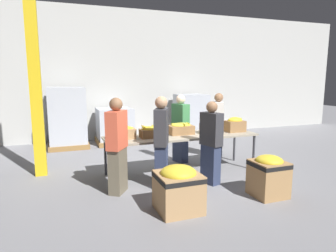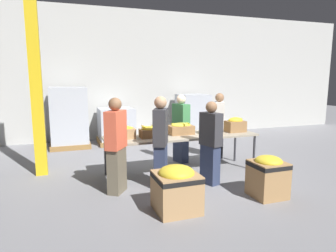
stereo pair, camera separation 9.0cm
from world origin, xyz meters
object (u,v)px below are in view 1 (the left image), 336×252
(volunteer_0, at_px, (218,126))
(donation_bin_0, at_px, (178,187))
(banana_box_1, at_px, (151,132))
(pallet_stack_2, at_px, (191,116))
(sorting_table, at_px, (182,137))
(banana_box_3, at_px, (211,126))
(volunteer_3, at_px, (117,146))
(volunteer_1, at_px, (161,143))
(banana_box_4, at_px, (235,124))
(volunteer_2, at_px, (211,143))
(donation_bin_1, at_px, (269,174))
(banana_box_2, at_px, (181,128))
(volunteer_4, at_px, (180,129))
(support_pillar, at_px, (35,74))
(pallet_stack_1, at_px, (115,126))
(banana_box_0, at_px, (122,132))
(pallet_stack_0, at_px, (67,118))

(volunteer_0, bearing_deg, donation_bin_0, -15.46)
(banana_box_1, xyz_separation_m, pallet_stack_2, (2.36, 3.25, -0.21))
(banana_box_1, bearing_deg, sorting_table, 0.86)
(banana_box_3, relative_size, volunteer_3, 0.24)
(volunteer_1, bearing_deg, volunteer_3, 115.45)
(volunteer_3, bearing_deg, volunteer_1, -55.47)
(banana_box_4, xyz_separation_m, volunteer_2, (-0.97, -0.74, -0.18))
(donation_bin_0, bearing_deg, volunteer_2, 41.02)
(donation_bin_1, xyz_separation_m, pallet_stack_2, (0.85, 4.88, 0.31))
(volunteer_1, bearing_deg, banana_box_2, -17.01)
(volunteer_4, bearing_deg, volunteer_1, -49.89)
(support_pillar, relative_size, pallet_stack_2, 2.89)
(sorting_table, distance_m, pallet_stack_1, 3.32)
(volunteer_1, relative_size, volunteer_4, 1.04)
(banana_box_0, relative_size, volunteer_2, 0.33)
(banana_box_0, height_order, donation_bin_0, banana_box_0)
(pallet_stack_2, bearing_deg, pallet_stack_1, -179.58)
(banana_box_0, distance_m, banana_box_3, 1.84)
(donation_bin_0, height_order, pallet_stack_1, pallet_stack_1)
(pallet_stack_2, bearing_deg, pallet_stack_0, -178.85)
(volunteer_1, relative_size, volunteer_3, 1.00)
(banana_box_0, bearing_deg, volunteer_2, -30.03)
(support_pillar, bearing_deg, banana_box_1, -22.15)
(sorting_table, relative_size, volunteer_0, 1.99)
(banana_box_2, height_order, banana_box_3, banana_box_3)
(pallet_stack_1, bearing_deg, donation_bin_1, -71.52)
(banana_box_4, distance_m, volunteer_3, 2.72)
(volunteer_3, xyz_separation_m, donation_bin_0, (0.69, -1.00, -0.44))
(volunteer_1, bearing_deg, banana_box_3, -39.33)
(volunteer_0, xyz_separation_m, donation_bin_1, (-0.44, -2.45, -0.41))
(banana_box_0, relative_size, donation_bin_0, 0.72)
(banana_box_2, xyz_separation_m, pallet_stack_2, (1.68, 3.14, -0.22))
(banana_box_3, relative_size, banana_box_4, 0.97)
(volunteer_1, height_order, support_pillar, support_pillar)
(donation_bin_0, bearing_deg, banana_box_4, 39.26)
(banana_box_4, bearing_deg, banana_box_1, 179.11)
(volunteer_4, xyz_separation_m, support_pillar, (-2.97, 0.11, 1.23))
(donation_bin_0, relative_size, support_pillar, 0.17)
(banana_box_1, height_order, volunteer_0, volunteer_0)
(banana_box_4, height_order, pallet_stack_2, pallet_stack_2)
(banana_box_0, height_order, volunteer_3, volunteer_3)
(volunteer_1, relative_size, donation_bin_1, 2.35)
(banana_box_4, xyz_separation_m, donation_bin_1, (-0.37, -1.60, -0.57))
(volunteer_0, distance_m, donation_bin_0, 3.21)
(banana_box_3, height_order, support_pillar, support_pillar)
(volunteer_4, bearing_deg, banana_box_2, -37.59)
(banana_box_3, bearing_deg, pallet_stack_2, 72.06)
(donation_bin_1, bearing_deg, sorting_table, 117.33)
(volunteer_3, relative_size, volunteer_4, 1.04)
(donation_bin_0, bearing_deg, pallet_stack_1, 90.40)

